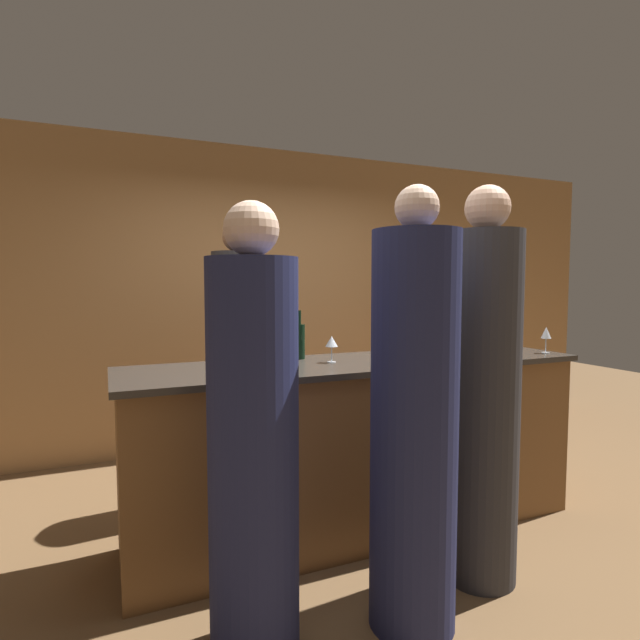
{
  "coord_description": "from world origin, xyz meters",
  "views": [
    {
      "loc": [
        -1.43,
        -2.68,
        1.53
      ],
      "look_at": [
        -0.23,
        0.1,
        1.31
      ],
      "focal_mm": 28.0,
      "sensor_mm": 36.0,
      "label": 1
    }
  ],
  "objects_px": {
    "wine_bottle_0": "(469,332)",
    "wine_bottle_2": "(461,336)",
    "guest_1": "(483,399)",
    "guest_0": "(253,449)",
    "bartender": "(239,371)",
    "wine_bottle_1": "(299,340)",
    "guest_2": "(414,426)"
  },
  "relations": [
    {
      "from": "bartender",
      "to": "guest_2",
      "type": "bearing_deg",
      "value": 103.03
    },
    {
      "from": "guest_0",
      "to": "guest_1",
      "type": "distance_m",
      "value": 1.22
    },
    {
      "from": "bartender",
      "to": "wine_bottle_0",
      "type": "xyz_separation_m",
      "value": [
        1.57,
        -0.54,
        0.26
      ]
    },
    {
      "from": "bartender",
      "to": "guest_1",
      "type": "height_order",
      "value": "guest_1"
    },
    {
      "from": "guest_1",
      "to": "wine_bottle_1",
      "type": "distance_m",
      "value": 1.16
    },
    {
      "from": "guest_0",
      "to": "wine_bottle_2",
      "type": "distance_m",
      "value": 1.91
    },
    {
      "from": "guest_0",
      "to": "wine_bottle_1",
      "type": "xyz_separation_m",
      "value": [
        0.57,
        0.98,
        0.32
      ]
    },
    {
      "from": "guest_1",
      "to": "guest_2",
      "type": "height_order",
      "value": "guest_1"
    },
    {
      "from": "bartender",
      "to": "guest_1",
      "type": "relative_size",
      "value": 0.97
    },
    {
      "from": "bartender",
      "to": "guest_0",
      "type": "height_order",
      "value": "bartender"
    },
    {
      "from": "bartender",
      "to": "guest_2",
      "type": "height_order",
      "value": "bartender"
    },
    {
      "from": "wine_bottle_0",
      "to": "wine_bottle_2",
      "type": "height_order",
      "value": "wine_bottle_0"
    },
    {
      "from": "bartender",
      "to": "wine_bottle_0",
      "type": "bearing_deg",
      "value": 160.97
    },
    {
      "from": "bartender",
      "to": "wine_bottle_1",
      "type": "distance_m",
      "value": 0.64
    },
    {
      "from": "guest_1",
      "to": "wine_bottle_0",
      "type": "distance_m",
      "value": 1.16
    },
    {
      "from": "guest_0",
      "to": "wine_bottle_2",
      "type": "relative_size",
      "value": 6.52
    },
    {
      "from": "wine_bottle_0",
      "to": "wine_bottle_1",
      "type": "xyz_separation_m",
      "value": [
        -1.32,
        0.01,
        -0.0
      ]
    },
    {
      "from": "guest_0",
      "to": "wine_bottle_2",
      "type": "height_order",
      "value": "guest_0"
    },
    {
      "from": "wine_bottle_1",
      "to": "wine_bottle_2",
      "type": "relative_size",
      "value": 1.07
    },
    {
      "from": "guest_0",
      "to": "wine_bottle_0",
      "type": "height_order",
      "value": "guest_0"
    },
    {
      "from": "guest_2",
      "to": "wine_bottle_2",
      "type": "bearing_deg",
      "value": 42.79
    },
    {
      "from": "guest_1",
      "to": "wine_bottle_0",
      "type": "height_order",
      "value": "guest_1"
    },
    {
      "from": "bartender",
      "to": "wine_bottle_1",
      "type": "bearing_deg",
      "value": 115.54
    },
    {
      "from": "guest_1",
      "to": "wine_bottle_2",
      "type": "bearing_deg",
      "value": 58.0
    },
    {
      "from": "bartender",
      "to": "guest_2",
      "type": "relative_size",
      "value": 1.01
    },
    {
      "from": "bartender",
      "to": "guest_2",
      "type": "distance_m",
      "value": 1.66
    },
    {
      "from": "guest_0",
      "to": "wine_bottle_0",
      "type": "distance_m",
      "value": 2.15
    },
    {
      "from": "bartender",
      "to": "wine_bottle_0",
      "type": "relative_size",
      "value": 6.73
    },
    {
      "from": "guest_0",
      "to": "wine_bottle_0",
      "type": "bearing_deg",
      "value": 26.93
    },
    {
      "from": "wine_bottle_0",
      "to": "guest_1",
      "type": "bearing_deg",
      "value": -126.31
    },
    {
      "from": "guest_0",
      "to": "guest_1",
      "type": "relative_size",
      "value": 0.92
    },
    {
      "from": "wine_bottle_0",
      "to": "guest_0",
      "type": "bearing_deg",
      "value": -153.07
    }
  ]
}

